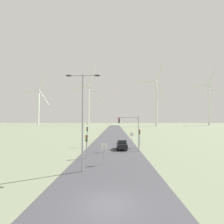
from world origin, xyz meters
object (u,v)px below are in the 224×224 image
(traffic_light_post_near_left, at_px, (87,141))
(wind_turbine_center, at_px, (156,98))
(traffic_light_post_mid_left, at_px, (87,132))
(wind_turbine_left, at_px, (88,100))
(streetlamp, at_px, (83,110))
(traffic_light_post_near_right, at_px, (140,134))
(stop_sign_near, at_px, (104,150))
(car_approaching, at_px, (122,144))
(traffic_light_mast_overhead, at_px, (131,126))
(stop_sign_far, at_px, (132,136))
(wind_turbine_far_left, at_px, (39,102))
(wind_turbine_right, at_px, (208,100))

(traffic_light_post_near_left, height_order, wind_turbine_center, wind_turbine_center)
(traffic_light_post_mid_left, distance_m, wind_turbine_left, 170.10)
(streetlamp, relative_size, traffic_light_post_near_right, 2.96)
(stop_sign_near, distance_m, traffic_light_post_near_right, 14.93)
(stop_sign_near, height_order, traffic_light_post_near_right, traffic_light_post_near_right)
(streetlamp, relative_size, car_approaching, 2.50)
(traffic_light_post_near_left, xyz_separation_m, traffic_light_post_mid_left, (-1.59, 10.58, 0.54))
(streetlamp, height_order, traffic_light_mast_overhead, streetlamp)
(stop_sign_far, relative_size, traffic_light_post_near_left, 0.77)
(traffic_light_post_near_right, xyz_separation_m, wind_turbine_far_left, (-93.02, 163.22, 23.19))
(stop_sign_far, distance_m, traffic_light_post_mid_left, 11.18)
(car_approaching, xyz_separation_m, wind_turbine_right, (94.40, 146.49, 25.01))
(wind_turbine_center, bearing_deg, stop_sign_near, -105.87)
(streetlamp, bearing_deg, wind_turbine_right, 58.28)
(stop_sign_far, xyz_separation_m, wind_turbine_far_left, (-92.02, 157.05, 24.01))
(traffic_light_post_near_right, distance_m, car_approaching, 4.69)
(wind_turbine_far_left, height_order, wind_turbine_center, wind_turbine_far_left)
(wind_turbine_right, bearing_deg, wind_turbine_center, -157.50)
(traffic_light_post_near_right, bearing_deg, stop_sign_far, 99.17)
(streetlamp, relative_size, traffic_light_post_mid_left, 2.58)
(wind_turbine_center, bearing_deg, stop_sign_far, -106.02)
(traffic_light_post_near_left, height_order, wind_turbine_left, wind_turbine_left)
(streetlamp, height_order, wind_turbine_left, wind_turbine_left)
(traffic_light_mast_overhead, bearing_deg, wind_turbine_left, 101.23)
(car_approaching, bearing_deg, wind_turbine_far_left, 118.35)
(traffic_light_post_mid_left, height_order, wind_turbine_left, wind_turbine_left)
(stop_sign_far, height_order, traffic_light_post_mid_left, traffic_light_post_mid_left)
(car_approaching, bearing_deg, traffic_light_post_near_left, -125.39)
(wind_turbine_far_left, distance_m, wind_turbine_left, 57.28)
(traffic_light_post_mid_left, relative_size, wind_turbine_far_left, 0.07)
(stop_sign_far, relative_size, wind_turbine_far_left, 0.04)
(stop_sign_far, distance_m, traffic_light_post_near_right, 6.31)
(wind_turbine_center, bearing_deg, car_approaching, -106.11)
(traffic_light_mast_overhead, height_order, wind_turbine_right, wind_turbine_right)
(traffic_light_mast_overhead, xyz_separation_m, wind_turbine_left, (-33.85, 170.41, 24.66))
(streetlamp, xyz_separation_m, car_approaching, (4.77, 13.98, -5.65))
(stop_sign_near, bearing_deg, traffic_light_post_mid_left, 107.12)
(stop_sign_far, bearing_deg, traffic_light_post_near_left, -116.48)
(stop_sign_near, distance_m, wind_turbine_far_left, 198.34)
(traffic_light_post_near_left, height_order, traffic_light_post_mid_left, traffic_light_post_mid_left)
(stop_sign_far, bearing_deg, wind_turbine_far_left, 120.37)
(traffic_light_mast_overhead, height_order, wind_turbine_left, wind_turbine_left)
(wind_turbine_right, bearing_deg, streetlamp, -121.72)
(wind_turbine_right, bearing_deg, traffic_light_mast_overhead, -122.15)
(traffic_light_post_near_left, bearing_deg, wind_turbine_center, 72.60)
(stop_sign_near, bearing_deg, wind_turbine_far_left, 116.14)
(stop_sign_far, height_order, traffic_light_post_near_left, traffic_light_post_near_left)
(stop_sign_near, height_order, stop_sign_far, stop_sign_near)
(traffic_light_post_near_left, relative_size, traffic_light_post_mid_left, 0.81)
(traffic_light_post_near_right, xyz_separation_m, car_approaching, (-3.66, -2.40, -1.68))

